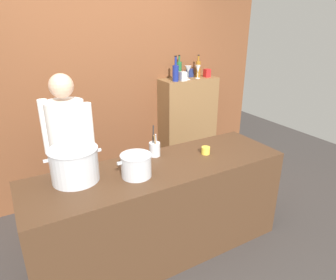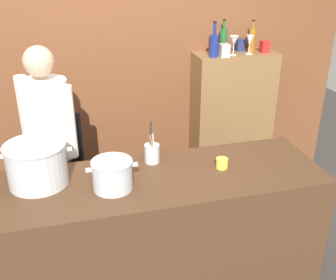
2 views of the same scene
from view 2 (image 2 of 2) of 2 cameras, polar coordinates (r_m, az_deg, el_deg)
The scene contains 16 objects.
brick_back_panel at distance 3.73m, azimuth -7.45°, elevation 13.56°, with size 4.40×0.10×3.00m, color brown.
prep_counter at distance 2.90m, azimuth -2.35°, elevation -13.04°, with size 2.30×0.70×0.90m, color #472D1C.
bar_cabinet at distance 4.06m, azimuth 8.79°, elevation 2.40°, with size 0.76×0.32×1.38m, color brown.
chef at distance 3.12m, azimuth -16.14°, elevation -0.04°, with size 0.44×0.44×1.66m.
stockpot_large at distance 2.65m, azimuth -17.81°, elevation -3.23°, with size 0.44×0.38×0.27m.
stockpot_small at distance 2.52m, azimuth -7.76°, elevation -4.82°, with size 0.32×0.25×0.19m.
utensil_crock at distance 2.81m, azimuth -2.25°, elevation -1.80°, with size 0.10×0.10×0.29m.
butter_jar at distance 2.77m, azimuth 7.52°, elevation -3.23°, with size 0.08×0.08×0.07m, color yellow.
wine_bottle_cobalt at distance 3.65m, azimuth 6.42°, elevation 13.06°, with size 0.08×0.08×0.30m.
wine_bottle_green at distance 3.85m, azimuth 7.73°, elevation 13.69°, with size 0.07×0.07×0.29m.
wine_bottle_amber at distance 3.90m, azimuth 11.63°, elevation 13.53°, with size 0.06×0.06×0.28m.
wine_glass_wide at distance 3.80m, azimuth 11.33°, elevation 13.34°, with size 0.07×0.07×0.17m.
wine_glass_short at distance 3.73m, azimuth 9.18°, elevation 13.46°, with size 0.08×0.08×0.17m.
spice_tin_silver at distance 3.68m, azimuth 7.88°, elevation 12.26°, with size 0.08×0.08×0.11m, color #B2B2B7.
spice_tin_red at distance 3.90m, azimuth 13.32°, elevation 12.54°, with size 0.07×0.07×0.10m, color red.
spice_tin_navy at distance 3.93m, azimuth 9.99°, elevation 12.92°, with size 0.07×0.07×0.11m, color navy.
Camera 2 is at (-0.46, -2.23, 2.25)m, focal length 43.72 mm.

